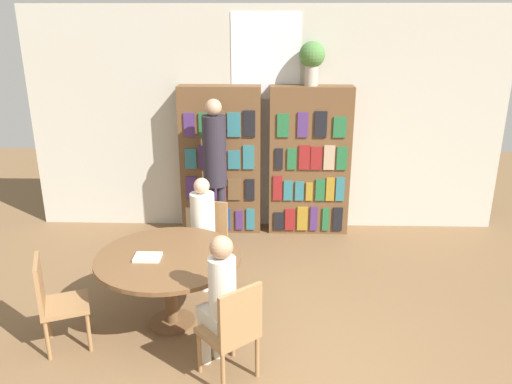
{
  "coord_description": "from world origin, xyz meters",
  "views": [
    {
      "loc": [
        0.06,
        -3.07,
        2.78
      ],
      "look_at": [
        -0.08,
        1.98,
        1.05
      ],
      "focal_mm": 35.0,
      "sensor_mm": 36.0,
      "label": 1
    }
  ],
  "objects_px": {
    "chair_far_side": "(233,328)",
    "flower_vase": "(312,58)",
    "librarian_standing": "(215,158)",
    "chair_near_camera": "(55,299)",
    "bookshelf_left": "(221,161)",
    "seated_reader_left": "(202,226)",
    "chair_left_side": "(208,237)",
    "seated_reader_right": "(219,297)",
    "bookshelf_right": "(309,161)",
    "reading_table": "(169,265)"
  },
  "relations": [
    {
      "from": "bookshelf_left",
      "to": "chair_left_side",
      "type": "distance_m",
      "value": 1.46
    },
    {
      "from": "flower_vase",
      "to": "bookshelf_right",
      "type": "bearing_deg",
      "value": -20.19
    },
    {
      "from": "chair_left_side",
      "to": "librarian_standing",
      "type": "distance_m",
      "value": 1.11
    },
    {
      "from": "chair_far_side",
      "to": "seated_reader_left",
      "type": "distance_m",
      "value": 1.66
    },
    {
      "from": "flower_vase",
      "to": "librarian_standing",
      "type": "xyz_separation_m",
      "value": [
        -1.21,
        -0.51,
        -1.17
      ]
    },
    {
      "from": "seated_reader_right",
      "to": "bookshelf_left",
      "type": "bearing_deg",
      "value": 54.95
    },
    {
      "from": "bookshelf_left",
      "to": "librarian_standing",
      "type": "height_order",
      "value": "bookshelf_left"
    },
    {
      "from": "reading_table",
      "to": "seated_reader_right",
      "type": "distance_m",
      "value": 0.83
    },
    {
      "from": "bookshelf_left",
      "to": "reading_table",
      "type": "height_order",
      "value": "bookshelf_left"
    },
    {
      "from": "bookshelf_right",
      "to": "chair_far_side",
      "type": "relative_size",
      "value": 2.29
    },
    {
      "from": "flower_vase",
      "to": "seated_reader_right",
      "type": "distance_m",
      "value": 3.54
    },
    {
      "from": "seated_reader_left",
      "to": "librarian_standing",
      "type": "relative_size",
      "value": 0.64
    },
    {
      "from": "seated_reader_left",
      "to": "seated_reader_right",
      "type": "bearing_deg",
      "value": 116.89
    },
    {
      "from": "reading_table",
      "to": "chair_left_side",
      "type": "bearing_deg",
      "value": 76.1
    },
    {
      "from": "bookshelf_left",
      "to": "seated_reader_left",
      "type": "height_order",
      "value": "bookshelf_left"
    },
    {
      "from": "chair_near_camera",
      "to": "flower_vase",
      "type": "bearing_deg",
      "value": 116.76
    },
    {
      "from": "flower_vase",
      "to": "chair_left_side",
      "type": "height_order",
      "value": "flower_vase"
    },
    {
      "from": "reading_table",
      "to": "flower_vase",
      "type": "bearing_deg",
      "value": 58.36
    },
    {
      "from": "chair_near_camera",
      "to": "chair_far_side",
      "type": "distance_m",
      "value": 1.64
    },
    {
      "from": "flower_vase",
      "to": "seated_reader_right",
      "type": "height_order",
      "value": "flower_vase"
    },
    {
      "from": "chair_far_side",
      "to": "librarian_standing",
      "type": "xyz_separation_m",
      "value": [
        -0.41,
        2.63,
        0.69
      ]
    },
    {
      "from": "reading_table",
      "to": "seated_reader_left",
      "type": "bearing_deg",
      "value": 76.1
    },
    {
      "from": "flower_vase",
      "to": "reading_table",
      "type": "xyz_separation_m",
      "value": [
        -1.45,
        -2.36,
        -1.72
      ]
    },
    {
      "from": "reading_table",
      "to": "chair_far_side",
      "type": "height_order",
      "value": "chair_far_side"
    },
    {
      "from": "bookshelf_left",
      "to": "chair_near_camera",
      "type": "height_order",
      "value": "bookshelf_left"
    },
    {
      "from": "chair_far_side",
      "to": "flower_vase",
      "type": "bearing_deg",
      "value": 35.6
    },
    {
      "from": "seated_reader_left",
      "to": "seated_reader_right",
      "type": "xyz_separation_m",
      "value": [
        0.33,
        -1.44,
        -0.0
      ]
    },
    {
      "from": "chair_near_camera",
      "to": "seated_reader_right",
      "type": "xyz_separation_m",
      "value": [
        1.47,
        -0.25,
        0.2
      ]
    },
    {
      "from": "bookshelf_right",
      "to": "chair_far_side",
      "type": "xyz_separation_m",
      "value": [
        -0.81,
        -3.13,
        -0.51
      ]
    },
    {
      "from": "chair_near_camera",
      "to": "librarian_standing",
      "type": "relative_size",
      "value": 0.46
    },
    {
      "from": "chair_near_camera",
      "to": "chair_left_side",
      "type": "height_order",
      "value": "same"
    },
    {
      "from": "bookshelf_left",
      "to": "seated_reader_right",
      "type": "xyz_separation_m",
      "value": [
        0.26,
        -2.99,
        -0.31
      ]
    },
    {
      "from": "flower_vase",
      "to": "librarian_standing",
      "type": "height_order",
      "value": "flower_vase"
    },
    {
      "from": "chair_left_side",
      "to": "seated_reader_right",
      "type": "height_order",
      "value": "seated_reader_right"
    },
    {
      "from": "bookshelf_left",
      "to": "librarian_standing",
      "type": "xyz_separation_m",
      "value": [
        -0.02,
        -0.5,
        0.18
      ]
    },
    {
      "from": "seated_reader_left",
      "to": "chair_far_side",
      "type": "bearing_deg",
      "value": 119.84
    },
    {
      "from": "flower_vase",
      "to": "chair_left_side",
      "type": "distance_m",
      "value": 2.61
    },
    {
      "from": "chair_far_side",
      "to": "seated_reader_right",
      "type": "bearing_deg",
      "value": 90.0
    },
    {
      "from": "reading_table",
      "to": "chair_left_side",
      "type": "height_order",
      "value": "chair_left_side"
    },
    {
      "from": "chair_near_camera",
      "to": "chair_left_side",
      "type": "relative_size",
      "value": 1.0
    },
    {
      "from": "bookshelf_right",
      "to": "seated_reader_right",
      "type": "xyz_separation_m",
      "value": [
        -0.93,
        -2.99,
        -0.31
      ]
    },
    {
      "from": "seated_reader_right",
      "to": "librarian_standing",
      "type": "relative_size",
      "value": 0.65
    },
    {
      "from": "chair_left_side",
      "to": "flower_vase",
      "type": "bearing_deg",
      "value": -117.48
    },
    {
      "from": "flower_vase",
      "to": "chair_near_camera",
      "type": "height_order",
      "value": "flower_vase"
    },
    {
      "from": "reading_table",
      "to": "chair_near_camera",
      "type": "bearing_deg",
      "value": -157.9
    },
    {
      "from": "bookshelf_right",
      "to": "seated_reader_right",
      "type": "bearing_deg",
      "value": -107.35
    },
    {
      "from": "librarian_standing",
      "to": "bookshelf_right",
      "type": "bearing_deg",
      "value": 22.31
    },
    {
      "from": "seated_reader_right",
      "to": "librarian_standing",
      "type": "distance_m",
      "value": 2.55
    },
    {
      "from": "bookshelf_right",
      "to": "chair_near_camera",
      "type": "bearing_deg",
      "value": -131.36
    },
    {
      "from": "bookshelf_right",
      "to": "flower_vase",
      "type": "height_order",
      "value": "flower_vase"
    }
  ]
}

